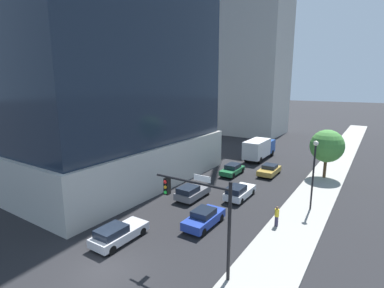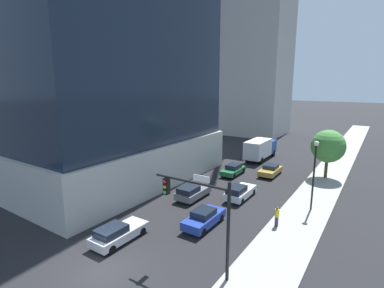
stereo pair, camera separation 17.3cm
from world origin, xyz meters
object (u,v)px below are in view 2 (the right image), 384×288
at_px(construction_building, 253,51).
at_px(street_tree, 328,146).
at_px(car_white, 240,192).
at_px(car_gray, 192,192).
at_px(pedestrian_yellow_shirt, 277,216).
at_px(car_silver, 118,233).
at_px(street_lamp, 315,166).
at_px(car_green, 233,170).
at_px(traffic_light_pole, 200,206).
at_px(car_blue, 204,218).
at_px(car_gold, 270,170).
at_px(box_truck, 260,148).

bearing_deg(construction_building, street_tree, -51.98).
height_order(car_white, car_gray, car_white).
bearing_deg(pedestrian_yellow_shirt, car_white, 142.07).
xyz_separation_m(car_silver, car_gray, (-0.00, 9.70, 0.03)).
relative_size(street_lamp, car_silver, 1.44).
xyz_separation_m(car_green, pedestrian_yellow_shirt, (8.89, -10.59, 0.28)).
relative_size(traffic_light_pole, pedestrian_yellow_shirt, 3.62).
bearing_deg(car_blue, car_white, 90.00).
distance_m(car_silver, pedestrian_yellow_shirt, 12.27).
distance_m(car_silver, car_white, 12.93).
relative_size(car_blue, car_gold, 1.03).
bearing_deg(street_lamp, car_gold, 128.77).
distance_m(car_green, car_gold, 4.63).
bearing_deg(street_tree, car_green, -154.11).
xyz_separation_m(construction_building, box_truck, (10.73, -22.02, -16.62)).
relative_size(street_tree, box_truck, 0.75).
xyz_separation_m(traffic_light_pole, street_lamp, (3.80, 12.87, -0.03)).
height_order(box_truck, pedestrian_yellow_shirt, box_truck).
relative_size(street_lamp, car_gray, 1.57).
height_order(car_green, car_gray, car_gray).
distance_m(car_gold, pedestrian_yellow_shirt, 13.95).
height_order(car_green, car_white, car_white).
height_order(traffic_light_pole, street_tree, traffic_light_pole).
height_order(car_blue, car_gold, car_blue).
distance_m(street_lamp, car_silver, 17.33).
height_order(car_gold, pedestrian_yellow_shirt, pedestrian_yellow_shirt).
relative_size(construction_building, car_gold, 10.33).
height_order(street_lamp, car_gray, street_lamp).
distance_m(car_blue, car_white, 6.82).
bearing_deg(pedestrian_yellow_shirt, traffic_light_pole, -105.46).
xyz_separation_m(car_blue, car_gray, (-3.94, 4.20, 0.01)).
distance_m(construction_building, traffic_light_pole, 54.67).
xyz_separation_m(construction_building, traffic_light_pole, (17.42, -49.87, -14.11)).
xyz_separation_m(street_tree, pedestrian_yellow_shirt, (-1.05, -15.42, -3.04)).
relative_size(car_blue, car_white, 0.99).
bearing_deg(car_green, car_blue, -73.80).
relative_size(car_blue, car_silver, 0.96).
xyz_separation_m(street_lamp, pedestrian_yellow_shirt, (-1.59, -4.88, -3.24)).
bearing_deg(box_truck, car_green, -90.00).
xyz_separation_m(car_blue, car_white, (0.00, 6.82, 0.02)).
height_order(street_tree, car_gold, street_tree).
bearing_deg(car_gold, car_blue, -90.00).
xyz_separation_m(traffic_light_pole, street_tree, (3.26, 23.41, -0.23)).
height_order(construction_building, street_lamp, construction_building).
bearing_deg(street_tree, box_truck, 155.98).
distance_m(street_lamp, street_tree, 10.55).
xyz_separation_m(car_silver, car_gold, (3.94, 21.49, -0.01)).
bearing_deg(car_silver, car_gold, 79.62).
relative_size(traffic_light_pole, street_lamp, 0.95).
bearing_deg(car_blue, street_lamp, 50.15).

